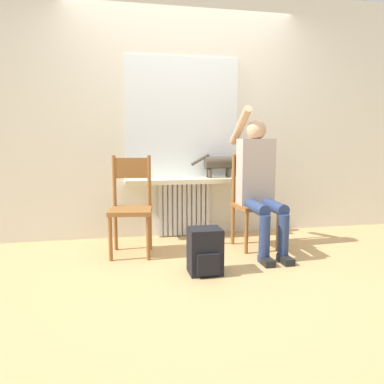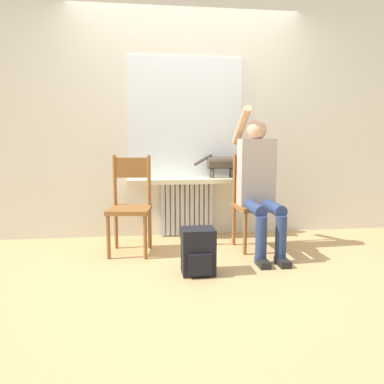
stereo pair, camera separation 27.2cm
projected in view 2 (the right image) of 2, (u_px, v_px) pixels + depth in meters
name	position (u px, v px, depth m)	size (l,w,h in m)	color
ground_plane	(202.00, 269.00, 3.16)	(12.00, 12.00, 0.00)	tan
wall_with_window	(186.00, 116.00, 4.18)	(7.00, 0.06, 2.70)	silver
radiator	(187.00, 209.00, 4.25)	(0.60, 0.08, 0.62)	silver
windowsill	(188.00, 181.00, 4.11)	(1.31, 0.29, 0.05)	beige
window_glass	(186.00, 118.00, 4.15)	(1.26, 0.01, 1.32)	white
chair_left	(130.00, 204.00, 3.59)	(0.44, 0.44, 0.94)	brown
chair_right	(254.00, 202.00, 3.75)	(0.42, 0.42, 0.94)	brown
person	(259.00, 180.00, 3.59)	(0.36, 1.03, 1.41)	navy
cat	(223.00, 163.00, 4.17)	(0.55, 0.14, 0.27)	#4C4238
backpack	(198.00, 252.00, 3.04)	(0.27, 0.25, 0.38)	black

